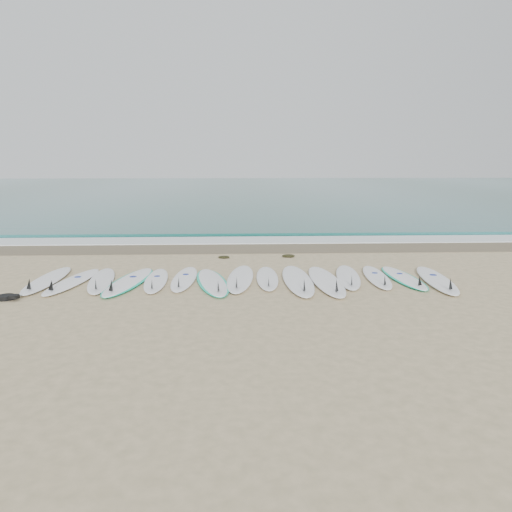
{
  "coord_description": "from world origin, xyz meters",
  "views": [
    {
      "loc": [
        -0.1,
        -10.53,
        2.61
      ],
      "look_at": [
        0.38,
        0.86,
        0.4
      ],
      "focal_mm": 35.0,
      "sensor_mm": 36.0,
      "label": 1
    }
  ],
  "objects_px": {
    "surfboard_0": "(46,280)",
    "surfboard_14": "(437,280)",
    "leash_coil": "(8,297)",
    "surfboard_7": "(240,278)"
  },
  "relations": [
    {
      "from": "leash_coil",
      "to": "surfboard_14",
      "type": "bearing_deg",
      "value": 6.42
    },
    {
      "from": "surfboard_14",
      "to": "leash_coil",
      "type": "relative_size",
      "value": 5.92
    },
    {
      "from": "surfboard_0",
      "to": "surfboard_14",
      "type": "distance_m",
      "value": 8.44
    },
    {
      "from": "surfboard_0",
      "to": "surfboard_14",
      "type": "relative_size",
      "value": 0.96
    },
    {
      "from": "surfboard_0",
      "to": "leash_coil",
      "type": "xyz_separation_m",
      "value": [
        -0.24,
        -1.31,
        -0.01
      ]
    },
    {
      "from": "surfboard_7",
      "to": "leash_coil",
      "type": "relative_size",
      "value": 5.85
    },
    {
      "from": "surfboard_14",
      "to": "surfboard_7",
      "type": "bearing_deg",
      "value": -177.43
    },
    {
      "from": "surfboard_0",
      "to": "leash_coil",
      "type": "relative_size",
      "value": 5.65
    },
    {
      "from": "leash_coil",
      "to": "surfboard_7",
      "type": "bearing_deg",
      "value": 16.24
    },
    {
      "from": "surfboard_0",
      "to": "surfboard_14",
      "type": "height_order",
      "value": "surfboard_14"
    }
  ]
}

